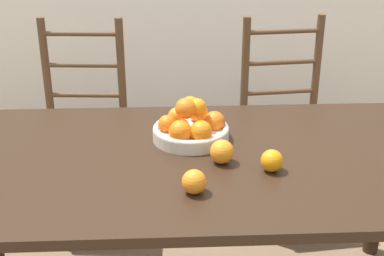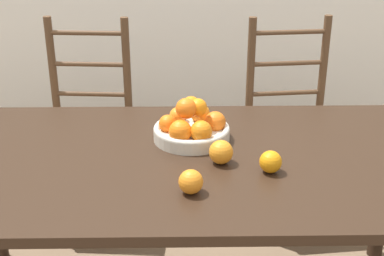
% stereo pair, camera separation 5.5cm
% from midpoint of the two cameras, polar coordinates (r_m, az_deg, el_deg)
% --- Properties ---
extents(dining_table, '(1.93, 0.96, 0.73)m').
position_cam_midpoint_polar(dining_table, '(1.91, 0.60, -5.20)').
color(dining_table, black).
rests_on(dining_table, ground_plane).
extents(fruit_bowl, '(0.28, 0.28, 0.17)m').
position_cam_midpoint_polar(fruit_bowl, '(1.98, 0.78, 0.13)').
color(fruit_bowl, beige).
rests_on(fruit_bowl, dining_table).
extents(orange_loose_0, '(0.08, 0.08, 0.08)m').
position_cam_midpoint_polar(orange_loose_0, '(1.64, 0.87, -5.76)').
color(orange_loose_0, orange).
rests_on(orange_loose_0, dining_table).
extents(orange_loose_1, '(0.07, 0.07, 0.07)m').
position_cam_midpoint_polar(orange_loose_1, '(1.78, 9.26, -3.59)').
color(orange_loose_1, orange).
rests_on(orange_loose_1, dining_table).
extents(orange_loose_2, '(0.08, 0.08, 0.08)m').
position_cam_midpoint_polar(orange_loose_2, '(1.82, 3.99, -2.59)').
color(orange_loose_2, orange).
rests_on(orange_loose_2, dining_table).
extents(chair_left, '(0.45, 0.43, 1.03)m').
position_cam_midpoint_polar(chair_left, '(2.73, -10.51, -0.35)').
color(chair_left, '#513823').
rests_on(chair_left, ground_plane).
extents(chair_right, '(0.46, 0.44, 1.03)m').
position_cam_midpoint_polar(chair_right, '(2.75, 11.05, -0.21)').
color(chair_right, '#513823').
rests_on(chair_right, ground_plane).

